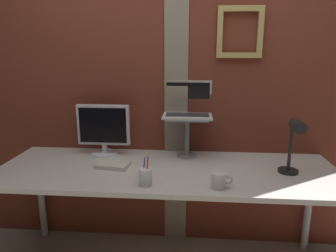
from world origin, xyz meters
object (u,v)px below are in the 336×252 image
monitor (104,128)px  pen_cup (145,177)px  coffee_mug (219,180)px  laptop (188,106)px  desk_lamp (294,141)px

monitor → pen_cup: (0.37, -0.49, -0.14)m
monitor → coffee_mug: 0.92m
laptop → desk_lamp: 0.73m
desk_lamp → coffee_mug: 0.51m
monitor → laptop: laptop is taller
laptop → desk_lamp: laptop is taller
desk_lamp → pen_cup: desk_lamp is taller
laptop → coffee_mug: (0.18, -0.56, -0.30)m
pen_cup → monitor: bearing=126.8°
monitor → coffee_mug: monitor is taller
desk_lamp → pen_cup: (-0.84, -0.20, -0.16)m
laptop → pen_cup: bearing=-111.0°
monitor → desk_lamp: (1.20, -0.29, 0.02)m
desk_lamp → pen_cup: 0.88m
monitor → coffee_mug: (0.77, -0.49, -0.15)m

